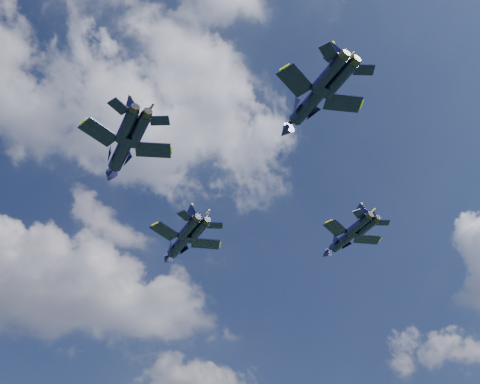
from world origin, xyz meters
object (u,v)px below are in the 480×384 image
object	(u,v)px
jet_lead	(179,245)
jet_slot	(308,105)
jet_left	(121,153)
jet_right	(343,240)

from	to	relation	value
jet_lead	jet_slot	distance (m)	39.77
jet_left	jet_slot	bearing A→B (deg)	-43.62
jet_lead	jet_right	xyz separation A→B (m)	(26.49, -13.08, -3.65)
jet_left	jet_slot	distance (m)	27.76
jet_lead	jet_left	xyz separation A→B (m)	(-11.82, -23.89, -1.56)
jet_lead	jet_right	bearing A→B (deg)	-42.70
jet_left	jet_right	bearing A→B (deg)	2.40
jet_lead	jet_left	size ratio (longest dim) A/B	1.01
jet_lead	jet_left	bearing A→B (deg)	-132.76
jet_slot	jet_lead	bearing A→B (deg)	91.39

